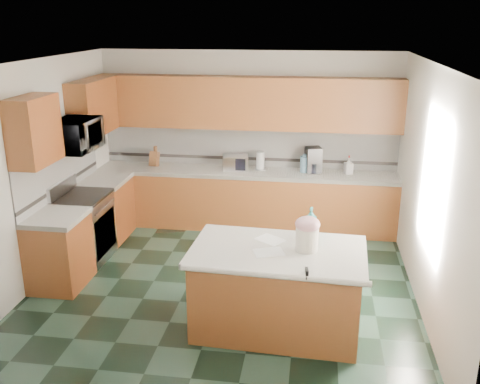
# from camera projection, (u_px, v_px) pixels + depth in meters

# --- Properties ---
(floor) EXTENTS (4.60, 4.60, 0.00)m
(floor) POSITION_uv_depth(u_px,v_px,m) (224.00, 286.00, 6.62)
(floor) COLOR black
(floor) RESTS_ON ground
(ceiling) EXTENTS (4.60, 4.60, 0.00)m
(ceiling) POSITION_uv_depth(u_px,v_px,m) (222.00, 63.00, 5.77)
(ceiling) COLOR white
(ceiling) RESTS_ON ground
(wall_back) EXTENTS (4.60, 0.04, 2.70)m
(wall_back) POSITION_uv_depth(u_px,v_px,m) (248.00, 139.00, 8.37)
(wall_back) COLOR silver
(wall_back) RESTS_ON ground
(wall_front) EXTENTS (4.60, 0.04, 2.70)m
(wall_front) POSITION_uv_depth(u_px,v_px,m) (170.00, 272.00, 4.01)
(wall_front) COLOR silver
(wall_front) RESTS_ON ground
(wall_left) EXTENTS (0.04, 4.60, 2.70)m
(wall_left) POSITION_uv_depth(u_px,v_px,m) (36.00, 174.00, 6.51)
(wall_left) COLOR silver
(wall_left) RESTS_ON ground
(wall_right) EXTENTS (0.04, 4.60, 2.70)m
(wall_right) POSITION_uv_depth(u_px,v_px,m) (430.00, 191.00, 5.88)
(wall_right) COLOR silver
(wall_right) RESTS_ON ground
(back_base_cab) EXTENTS (4.60, 0.60, 0.86)m
(back_base_cab) POSITION_uv_depth(u_px,v_px,m) (246.00, 201.00, 8.36)
(back_base_cab) COLOR #491F0B
(back_base_cab) RESTS_ON ground
(back_countertop) EXTENTS (4.60, 0.64, 0.06)m
(back_countertop) POSITION_uv_depth(u_px,v_px,m) (246.00, 172.00, 8.22)
(back_countertop) COLOR silver
(back_countertop) RESTS_ON back_base_cab
(back_upper_cab) EXTENTS (4.60, 0.33, 0.78)m
(back_upper_cab) POSITION_uv_depth(u_px,v_px,m) (247.00, 103.00, 8.02)
(back_upper_cab) COLOR #491F0B
(back_upper_cab) RESTS_ON wall_back
(back_backsplash) EXTENTS (4.60, 0.02, 0.63)m
(back_backsplash) POSITION_uv_depth(u_px,v_px,m) (248.00, 146.00, 8.38)
(back_backsplash) COLOR silver
(back_backsplash) RESTS_ON back_countertop
(back_accent_band) EXTENTS (4.60, 0.01, 0.05)m
(back_accent_band) POSITION_uv_depth(u_px,v_px,m) (248.00, 158.00, 8.44)
(back_accent_band) COLOR black
(back_accent_band) RESTS_ON back_countertop
(left_base_cab_rear) EXTENTS (0.60, 0.82, 0.86)m
(left_base_cab_rear) POSITION_uv_depth(u_px,v_px,m) (106.00, 210.00, 7.97)
(left_base_cab_rear) COLOR #491F0B
(left_base_cab_rear) RESTS_ON ground
(left_counter_rear) EXTENTS (0.64, 0.82, 0.06)m
(left_counter_rear) POSITION_uv_depth(u_px,v_px,m) (104.00, 180.00, 7.82)
(left_counter_rear) COLOR silver
(left_counter_rear) RESTS_ON left_base_cab_rear
(left_base_cab_front) EXTENTS (0.60, 0.72, 0.86)m
(left_base_cab_front) POSITION_uv_depth(u_px,v_px,m) (59.00, 253.00, 6.53)
(left_base_cab_front) COLOR #491F0B
(left_base_cab_front) RESTS_ON ground
(left_counter_front) EXTENTS (0.64, 0.72, 0.06)m
(left_counter_front) POSITION_uv_depth(u_px,v_px,m) (55.00, 218.00, 6.38)
(left_counter_front) COLOR silver
(left_counter_front) RESTS_ON left_base_cab_front
(left_backsplash) EXTENTS (0.02, 2.30, 0.63)m
(left_backsplash) POSITION_uv_depth(u_px,v_px,m) (60.00, 171.00, 7.06)
(left_backsplash) COLOR silver
(left_backsplash) RESTS_ON wall_left
(left_accent_band) EXTENTS (0.01, 2.30, 0.05)m
(left_accent_band) POSITION_uv_depth(u_px,v_px,m) (62.00, 185.00, 7.12)
(left_accent_band) COLOR black
(left_accent_band) RESTS_ON wall_left
(left_upper_cab_rear) EXTENTS (0.33, 1.09, 0.78)m
(left_upper_cab_rear) POSITION_uv_depth(u_px,v_px,m) (93.00, 107.00, 7.64)
(left_upper_cab_rear) COLOR #491F0B
(left_upper_cab_rear) RESTS_ON wall_left
(left_upper_cab_front) EXTENTS (0.33, 0.72, 0.78)m
(left_upper_cab_front) POSITION_uv_depth(u_px,v_px,m) (34.00, 131.00, 6.07)
(left_upper_cab_front) COLOR #491F0B
(left_upper_cab_front) RESTS_ON wall_left
(range_body) EXTENTS (0.60, 0.76, 0.88)m
(range_body) POSITION_uv_depth(u_px,v_px,m) (84.00, 229.00, 7.22)
(range_body) COLOR #B7B7BC
(range_body) RESTS_ON ground
(range_oven_door) EXTENTS (0.02, 0.68, 0.55)m
(range_oven_door) POSITION_uv_depth(u_px,v_px,m) (105.00, 233.00, 7.19)
(range_oven_door) COLOR black
(range_oven_door) RESTS_ON range_body
(range_cooktop) EXTENTS (0.62, 0.78, 0.04)m
(range_cooktop) POSITION_uv_depth(u_px,v_px,m) (81.00, 197.00, 7.08)
(range_cooktop) COLOR black
(range_cooktop) RESTS_ON range_body
(range_handle) EXTENTS (0.02, 0.66, 0.02)m
(range_handle) POSITION_uv_depth(u_px,v_px,m) (105.00, 207.00, 7.07)
(range_handle) COLOR #B7B7BC
(range_handle) RESTS_ON range_body
(range_backguard) EXTENTS (0.06, 0.76, 0.18)m
(range_backguard) POSITION_uv_depth(u_px,v_px,m) (62.00, 188.00, 7.07)
(range_backguard) COLOR #B7B7BC
(range_backguard) RESTS_ON range_body
(microwave) EXTENTS (0.50, 0.73, 0.41)m
(microwave) POSITION_uv_depth(u_px,v_px,m) (75.00, 135.00, 6.81)
(microwave) COLOR #B7B7BC
(microwave) RESTS_ON wall_left
(island_base) EXTENTS (1.73, 1.04, 0.86)m
(island_base) POSITION_uv_depth(u_px,v_px,m) (277.00, 292.00, 5.60)
(island_base) COLOR #491F0B
(island_base) RESTS_ON ground
(island_top) EXTENTS (1.83, 1.15, 0.06)m
(island_top) POSITION_uv_depth(u_px,v_px,m) (278.00, 252.00, 5.45)
(island_top) COLOR silver
(island_top) RESTS_ON island_base
(island_bullnose) EXTENTS (1.78, 0.15, 0.06)m
(island_bullnose) POSITION_uv_depth(u_px,v_px,m) (273.00, 276.00, 4.96)
(island_bullnose) COLOR silver
(island_bullnose) RESTS_ON island_base
(treat_jar) EXTENTS (0.28, 0.28, 0.24)m
(treat_jar) POSITION_uv_depth(u_px,v_px,m) (307.00, 239.00, 5.39)
(treat_jar) COLOR white
(treat_jar) RESTS_ON island_top
(treat_jar_lid) EXTENTS (0.25, 0.25, 0.16)m
(treat_jar_lid) POSITION_uv_depth(u_px,v_px,m) (308.00, 224.00, 5.34)
(treat_jar_lid) COLOR pink
(treat_jar_lid) RESTS_ON treat_jar
(treat_jar_knob) EXTENTS (0.08, 0.03, 0.03)m
(treat_jar_knob) POSITION_uv_depth(u_px,v_px,m) (308.00, 219.00, 5.33)
(treat_jar_knob) COLOR tan
(treat_jar_knob) RESTS_ON treat_jar_lid
(treat_jar_knob_end_l) EXTENTS (0.04, 0.04, 0.04)m
(treat_jar_knob_end_l) POSITION_uv_depth(u_px,v_px,m) (304.00, 219.00, 5.33)
(treat_jar_knob_end_l) COLOR tan
(treat_jar_knob_end_l) RESTS_ON treat_jar_lid
(treat_jar_knob_end_r) EXTENTS (0.04, 0.04, 0.04)m
(treat_jar_knob_end_r) POSITION_uv_depth(u_px,v_px,m) (312.00, 220.00, 5.32)
(treat_jar_knob_end_r) COLOR tan
(treat_jar_knob_end_r) RESTS_ON treat_jar_lid
(soap_bottle_island) EXTENTS (0.16, 0.16, 0.36)m
(soap_bottle_island) POSITION_uv_depth(u_px,v_px,m) (311.00, 224.00, 5.63)
(soap_bottle_island) COLOR teal
(soap_bottle_island) RESTS_ON island_top
(paper_sheet_a) EXTENTS (0.35, 0.31, 0.00)m
(paper_sheet_a) POSITION_uv_depth(u_px,v_px,m) (269.00, 252.00, 5.37)
(paper_sheet_a) COLOR white
(paper_sheet_a) RESTS_ON island_top
(paper_sheet_b) EXTENTS (0.36, 0.34, 0.00)m
(paper_sheet_b) POSITION_uv_depth(u_px,v_px,m) (270.00, 239.00, 5.68)
(paper_sheet_b) COLOR white
(paper_sheet_b) RESTS_ON island_top
(clamp_body) EXTENTS (0.04, 0.09, 0.08)m
(clamp_body) POSITION_uv_depth(u_px,v_px,m) (307.00, 273.00, 4.92)
(clamp_body) COLOR black
(clamp_body) RESTS_ON island_top
(clamp_handle) EXTENTS (0.01, 0.06, 0.01)m
(clamp_handle) POSITION_uv_depth(u_px,v_px,m) (306.00, 278.00, 4.88)
(clamp_handle) COLOR black
(clamp_handle) RESTS_ON island_top
(knife_block) EXTENTS (0.16, 0.19, 0.26)m
(knife_block) POSITION_uv_depth(u_px,v_px,m) (154.00, 159.00, 8.42)
(knife_block) COLOR #472814
(knife_block) RESTS_ON back_countertop
(utensil_crock) EXTENTS (0.10, 0.10, 0.13)m
(utensil_crock) POSITION_uv_depth(u_px,v_px,m) (156.00, 162.00, 8.46)
(utensil_crock) COLOR black
(utensil_crock) RESTS_ON back_countertop
(utensil_bundle) EXTENTS (0.06, 0.06, 0.19)m
(utensil_bundle) POSITION_uv_depth(u_px,v_px,m) (156.00, 152.00, 8.41)
(utensil_bundle) COLOR #472814
(utensil_bundle) RESTS_ON utensil_crock
(toaster_oven) EXTENTS (0.42, 0.32, 0.22)m
(toaster_oven) POSITION_uv_depth(u_px,v_px,m) (235.00, 162.00, 8.24)
(toaster_oven) COLOR #B7B7BC
(toaster_oven) RESTS_ON back_countertop
(toaster_oven_door) EXTENTS (0.34, 0.01, 0.18)m
(toaster_oven_door) POSITION_uv_depth(u_px,v_px,m) (234.00, 164.00, 8.13)
(toaster_oven_door) COLOR black
(toaster_oven_door) RESTS_ON toaster_oven
(paper_towel) EXTENTS (0.12, 0.12, 0.28)m
(paper_towel) POSITION_uv_depth(u_px,v_px,m) (260.00, 161.00, 8.23)
(paper_towel) COLOR white
(paper_towel) RESTS_ON back_countertop
(paper_towel_base) EXTENTS (0.19, 0.19, 0.01)m
(paper_towel_base) POSITION_uv_depth(u_px,v_px,m) (260.00, 169.00, 8.27)
(paper_towel_base) COLOR #B7B7BC
(paper_towel_base) RESTS_ON back_countertop
(water_jug) EXTENTS (0.15, 0.15, 0.24)m
(water_jug) POSITION_uv_depth(u_px,v_px,m) (305.00, 164.00, 8.11)
(water_jug) COLOR #6292B1
(water_jug) RESTS_ON back_countertop
(water_jug_neck) EXTENTS (0.07, 0.07, 0.03)m
(water_jug_neck) POSITION_uv_depth(u_px,v_px,m) (305.00, 155.00, 8.06)
(water_jug_neck) COLOR #6292B1
(water_jug_neck) RESTS_ON water_jug
(coffee_maker) EXTENTS (0.28, 0.29, 0.38)m
(coffee_maker) POSITION_uv_depth(u_px,v_px,m) (313.00, 160.00, 8.09)
(coffee_maker) COLOR black
(coffee_maker) RESTS_ON back_countertop
(coffee_carafe) EXTENTS (0.16, 0.16, 0.16)m
(coffee_carafe) POSITION_uv_depth(u_px,v_px,m) (313.00, 168.00, 8.07)
(coffee_carafe) COLOR black
(coffee_carafe) RESTS_ON back_countertop
(soap_bottle_back) EXTENTS (0.14, 0.14, 0.25)m
(soap_bottle_back) POSITION_uv_depth(u_px,v_px,m) (349.00, 166.00, 8.01)
(soap_bottle_back) COLOR white
(soap_bottle_back) RESTS_ON back_countertop
(soap_back_cap) EXTENTS (0.02, 0.02, 0.03)m
(soap_back_cap) POSITION_uv_depth(u_px,v_px,m) (349.00, 157.00, 7.96)
(soap_back_cap) COLOR red
(soap_back_cap) RESTS_ON soap_bottle_back
(window_light_proxy) EXTENTS (0.02, 1.40, 1.10)m
(window_light_proxy) POSITION_uv_depth(u_px,v_px,m) (433.00, 183.00, 5.65)
(window_light_proxy) COLOR white
(window_light_proxy) RESTS_ON wall_right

